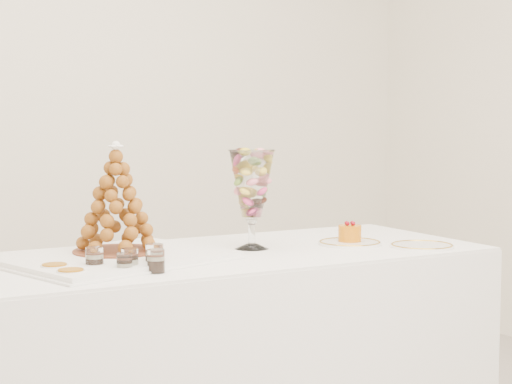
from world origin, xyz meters
TOP-DOWN VIEW (x-y plane):
  - buffet_table at (0.00, 0.37)m, footprint 1.99×0.90m
  - lace_tray at (-0.33, 0.40)m, footprint 0.76×0.63m
  - macaron_vase at (0.18, 0.39)m, footprint 0.16×0.16m
  - cake_plate at (0.54, 0.27)m, footprint 0.23×0.23m
  - spare_plate at (0.71, 0.08)m, footprint 0.23×0.23m
  - verrine_a at (-0.46, 0.27)m, footprint 0.07×0.07m
  - verrine_b at (-0.37, 0.21)m, footprint 0.06×0.06m
  - verrine_c at (-0.28, 0.23)m, footprint 0.06×0.06m
  - verrine_d at (-0.40, 0.17)m, footprint 0.06×0.06m
  - verrine_e at (-0.31, 0.15)m, footprint 0.06×0.06m
  - ramekin_back at (-0.57, 0.30)m, footprint 0.08×0.08m
  - ramekin_front at (-0.56, 0.19)m, footprint 0.08×0.08m
  - croquembouche at (-0.30, 0.46)m, footprint 0.29×0.29m
  - mousse_cake at (0.54, 0.28)m, footprint 0.08×0.08m

SIDE VIEW (x-z plane):
  - buffet_table at x=0.00m, z-range 0.00..0.74m
  - spare_plate at x=0.71m, z-range 0.74..0.75m
  - cake_plate at x=0.54m, z-range 0.74..0.75m
  - lace_tray at x=-0.33m, z-range 0.74..0.76m
  - ramekin_front at x=-0.56m, z-range 0.74..0.76m
  - ramekin_back at x=-0.57m, z-range 0.74..0.76m
  - verrine_d at x=-0.40m, z-range 0.74..0.80m
  - verrine_e at x=-0.31m, z-range 0.74..0.81m
  - verrine_b at x=-0.37m, z-range 0.74..0.81m
  - verrine_a at x=-0.46m, z-range 0.74..0.81m
  - verrine_c at x=-0.28m, z-range 0.74..0.81m
  - mousse_cake at x=0.54m, z-range 0.74..0.82m
  - croquembouche at x=-0.30m, z-range 0.76..1.12m
  - macaron_vase at x=0.18m, z-range 0.79..1.14m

